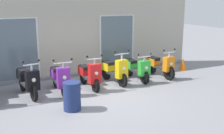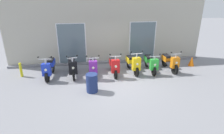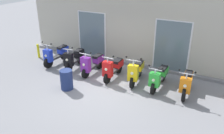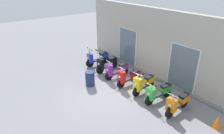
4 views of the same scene
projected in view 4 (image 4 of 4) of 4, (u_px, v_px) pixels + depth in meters
ground_plane at (113, 90)px, 9.94m from camera, size 40.00×40.00×0.00m
storefront_facade at (154, 45)px, 10.74m from camera, size 10.93×0.50×3.74m
scooter_blue at (97, 58)px, 12.53m from camera, size 0.63×1.63×1.22m
scooter_black at (107, 63)px, 11.72m from camera, size 0.55×1.65×1.22m
scooter_purple at (116, 70)px, 10.98m from camera, size 0.62×1.55×1.19m
scooter_red at (128, 77)px, 10.24m from camera, size 0.57×1.53×1.21m
scooter_yellow at (144, 83)px, 9.58m from camera, size 0.63×1.55×1.26m
scooter_green at (159, 92)px, 8.93m from camera, size 0.56×1.63×1.10m
scooter_orange at (178, 103)px, 8.16m from camera, size 0.58×1.59×1.16m
traffic_cone at (217, 122)px, 7.41m from camera, size 0.32×0.32×0.52m
trash_bin at (90, 79)px, 10.22m from camera, size 0.47×0.47×0.78m
curb_bollard at (89, 53)px, 13.69m from camera, size 0.12×0.12×0.70m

